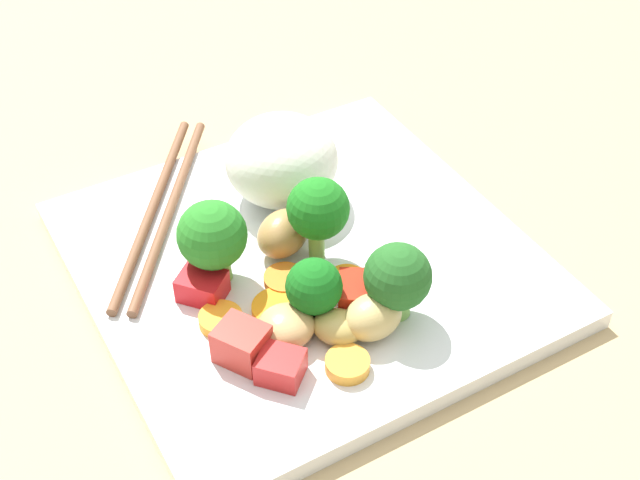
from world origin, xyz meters
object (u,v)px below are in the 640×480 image
at_px(rice_mound, 282,160).
at_px(chopstick_pair, 161,208).
at_px(square_plate, 305,262).
at_px(carrot_slice_0, 347,281).
at_px(broccoli_floret_1, 398,278).

distance_m(rice_mound, chopstick_pair, 0.09).
xyz_separation_m(square_plate, carrot_slice_0, (0.01, -0.04, 0.01)).
relative_size(square_plate, carrot_slice_0, 11.27).
bearing_deg(carrot_slice_0, rice_mound, 84.81).
height_order(square_plate, rice_mound, rice_mound).
distance_m(broccoli_floret_1, carrot_slice_0, 0.05).
bearing_deg(square_plate, broccoli_floret_1, -75.48).
relative_size(rice_mound, carrot_slice_0, 3.16).
distance_m(square_plate, chopstick_pair, 0.11).
bearing_deg(chopstick_pair, square_plate, 72.35).
bearing_deg(broccoli_floret_1, carrot_slice_0, 106.17).
bearing_deg(carrot_slice_0, chopstick_pair, 119.41).
distance_m(broccoli_floret_1, chopstick_pair, 0.19).
relative_size(broccoli_floret_1, chopstick_pair, 0.32).
xyz_separation_m(square_plate, broccoli_floret_1, (0.02, -0.08, 0.04)).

